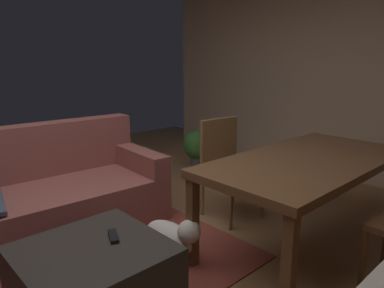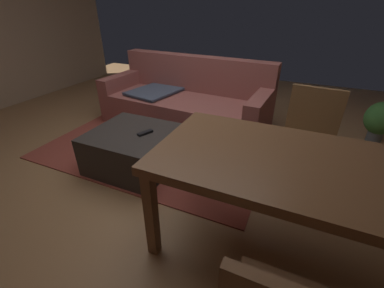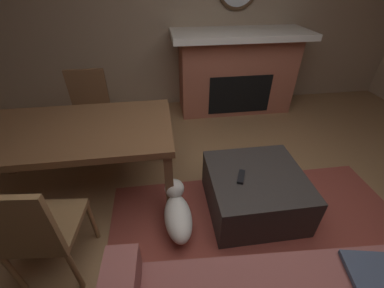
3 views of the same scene
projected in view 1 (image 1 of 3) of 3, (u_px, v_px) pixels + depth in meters
floor at (107, 276)px, 2.52m from camera, size 7.98×7.98×0.00m
wall_right_window_side at (342, 67)px, 4.40m from camera, size 0.12×5.70×2.77m
area_rug at (57, 268)px, 2.60m from camera, size 2.60×2.00×0.01m
couch at (24, 202)px, 3.01m from camera, size 2.33×1.06×0.91m
ottoman_coffee_table at (94, 279)px, 2.14m from camera, size 0.81×0.78×0.41m
tv_remote at (113, 236)px, 2.20m from camera, size 0.11×0.17×0.02m
dining_table at (307, 167)px, 2.78m from camera, size 1.82×0.91×0.74m
dining_chair_north at (226, 162)px, 3.42m from camera, size 0.48×0.48×0.93m
potted_plant at (197, 146)px, 4.89m from camera, size 0.36×0.36×0.54m
small_dog at (172, 236)px, 2.70m from camera, size 0.25×0.54×0.32m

